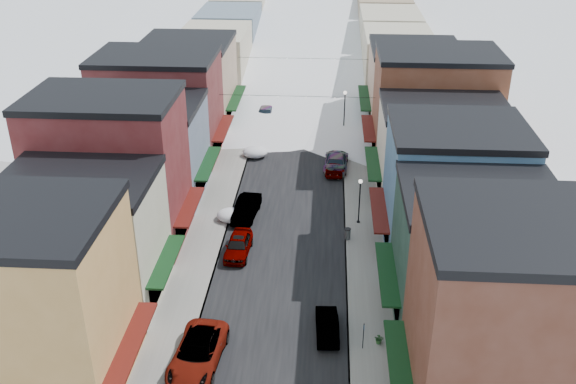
# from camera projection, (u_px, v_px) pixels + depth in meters

# --- Properties ---
(road) EXTENTS (10.00, 160.00, 0.01)m
(road) POSITION_uv_depth(u_px,v_px,m) (304.00, 93.00, 87.78)
(road) COLOR black
(road) RESTS_ON ground
(sidewalk_left) EXTENTS (3.20, 160.00, 0.15)m
(sidewalk_left) POSITION_uv_depth(u_px,v_px,m) (256.00, 92.00, 88.13)
(sidewalk_left) COLOR gray
(sidewalk_left) RESTS_ON ground
(sidewalk_right) EXTENTS (3.20, 160.00, 0.15)m
(sidewalk_right) POSITION_uv_depth(u_px,v_px,m) (352.00, 94.00, 87.37)
(sidewalk_right) COLOR gray
(sidewalk_right) RESTS_ON ground
(curb_left) EXTENTS (0.10, 160.00, 0.15)m
(curb_left) POSITION_uv_depth(u_px,v_px,m) (267.00, 92.00, 88.04)
(curb_left) COLOR slate
(curb_left) RESTS_ON ground
(curb_right) EXTENTS (0.10, 160.00, 0.15)m
(curb_right) POSITION_uv_depth(u_px,v_px,m) (341.00, 94.00, 87.46)
(curb_right) COLOR slate
(curb_right) RESTS_ON ground
(bldg_l_yellow) EXTENTS (11.30, 8.70, 11.50)m
(bldg_l_yellow) POSITION_uv_depth(u_px,v_px,m) (29.00, 301.00, 36.08)
(bldg_l_yellow) COLOR #D89A4F
(bldg_l_yellow) RESTS_ON ground
(bldg_l_cream) EXTENTS (11.30, 8.20, 9.50)m
(bldg_l_cream) POSITION_uv_depth(u_px,v_px,m) (84.00, 239.00, 44.10)
(bldg_l_cream) COLOR beige
(bldg_l_cream) RESTS_ON ground
(bldg_l_brick_near) EXTENTS (12.30, 8.20, 12.50)m
(bldg_l_brick_near) POSITION_uv_depth(u_px,v_px,m) (111.00, 170.00, 50.58)
(bldg_l_brick_near) COLOR maroon
(bldg_l_brick_near) RESTS_ON ground
(bldg_l_grayblue) EXTENTS (11.30, 9.20, 9.00)m
(bldg_l_grayblue) POSITION_uv_depth(u_px,v_px,m) (147.00, 149.00, 58.91)
(bldg_l_grayblue) COLOR slate
(bldg_l_grayblue) RESTS_ON ground
(bldg_l_brick_far) EXTENTS (13.30, 9.20, 11.00)m
(bldg_l_brick_far) POSITION_uv_depth(u_px,v_px,m) (159.00, 106.00, 66.53)
(bldg_l_brick_far) COLOR maroon
(bldg_l_brick_far) RESTS_ON ground
(bldg_l_tan) EXTENTS (11.30, 11.20, 10.00)m
(bldg_l_tan) POSITION_uv_depth(u_px,v_px,m) (189.00, 82.00, 75.60)
(bldg_l_tan) COLOR tan
(bldg_l_tan) RESTS_ON ground
(bldg_r_brick_near) EXTENTS (12.30, 9.20, 12.50)m
(bldg_r_brick_near) POSITION_uv_depth(u_px,v_px,m) (521.00, 325.00, 33.42)
(bldg_r_brick_near) COLOR #5E2D1E
(bldg_r_brick_near) RESTS_ON ground
(bldg_r_green) EXTENTS (11.30, 9.20, 9.50)m
(bldg_r_green) POSITION_uv_depth(u_px,v_px,m) (474.00, 256.00, 42.14)
(bldg_r_green) COLOR #1A362B
(bldg_r_green) RESTS_ON ground
(bldg_r_blue) EXTENTS (11.30, 9.20, 10.50)m
(bldg_r_blue) POSITION_uv_depth(u_px,v_px,m) (453.00, 188.00, 49.92)
(bldg_r_blue) COLOR #3F6990
(bldg_r_blue) RESTS_ON ground
(bldg_r_cream) EXTENTS (12.30, 9.20, 9.00)m
(bldg_r_cream) POSITION_uv_depth(u_px,v_px,m) (441.00, 152.00, 58.25)
(bldg_r_cream) COLOR beige
(bldg_r_cream) RESTS_ON ground
(bldg_r_brick_far) EXTENTS (13.30, 9.20, 11.50)m
(bldg_r_brick_far) POSITION_uv_depth(u_px,v_px,m) (434.00, 106.00, 65.67)
(bldg_r_brick_far) COLOR brown
(bldg_r_brick_far) RESTS_ON ground
(bldg_r_tan) EXTENTS (11.30, 11.20, 9.50)m
(bldg_r_tan) POSITION_uv_depth(u_px,v_px,m) (413.00, 86.00, 75.08)
(bldg_r_tan) COLOR tan
(bldg_r_tan) RESTS_ON ground
(distant_blocks) EXTENTS (34.00, 55.00, 8.00)m
(distant_blocks) POSITION_uv_depth(u_px,v_px,m) (310.00, 27.00, 106.46)
(distant_blocks) COLOR gray
(distant_blocks) RESTS_ON ground
(overhead_cables) EXTENTS (16.40, 15.04, 0.04)m
(overhead_cables) POSITION_uv_depth(u_px,v_px,m) (300.00, 76.00, 73.86)
(overhead_cables) COLOR black
(overhead_cables) RESTS_ON ground
(car_white_suv) EXTENTS (3.32, 6.32, 1.70)m
(car_white_suv) POSITION_uv_depth(u_px,v_px,m) (198.00, 353.00, 39.51)
(car_white_suv) COLOR silver
(car_white_suv) RESTS_ON ground
(car_silver_sedan) EXTENTS (2.09, 4.70, 1.57)m
(car_silver_sedan) POSITION_uv_depth(u_px,v_px,m) (238.00, 245.00, 50.93)
(car_silver_sedan) COLOR gray
(car_silver_sedan) RESTS_ON ground
(car_dark_hatch) EXTENTS (2.26, 5.14, 1.64)m
(car_dark_hatch) POSITION_uv_depth(u_px,v_px,m) (246.00, 208.00, 56.38)
(car_dark_hatch) COLOR black
(car_dark_hatch) RESTS_ON ground
(car_silver_wagon) EXTENTS (2.50, 5.71, 1.63)m
(car_silver_wagon) POSITION_uv_depth(u_px,v_px,m) (265.00, 115.00, 77.78)
(car_silver_wagon) COLOR gray
(car_silver_wagon) RESTS_ON ground
(car_green_sedan) EXTENTS (1.68, 4.23, 1.37)m
(car_green_sedan) POSITION_uv_depth(u_px,v_px,m) (327.00, 325.00, 42.19)
(car_green_sedan) COLOR black
(car_green_sedan) RESTS_ON ground
(car_gray_suv) EXTENTS (2.13, 4.69, 1.56)m
(car_gray_suv) POSITION_uv_depth(u_px,v_px,m) (335.00, 165.00, 64.69)
(car_gray_suv) COLOR #999BA2
(car_gray_suv) RESTS_ON ground
(car_black_sedan) EXTENTS (2.69, 5.97, 1.70)m
(car_black_sedan) POSITION_uv_depth(u_px,v_px,m) (336.00, 161.00, 65.50)
(car_black_sedan) COLOR black
(car_black_sedan) RESTS_ON ground
(car_lane_silver) EXTENTS (2.33, 5.06, 1.68)m
(car_lane_silver) POSITION_uv_depth(u_px,v_px,m) (286.00, 98.00, 83.52)
(car_lane_silver) COLOR #9B9EA3
(car_lane_silver) RESTS_ON ground
(car_lane_white) EXTENTS (3.07, 5.48, 1.45)m
(car_lane_white) POSITION_uv_depth(u_px,v_px,m) (321.00, 77.00, 91.96)
(car_lane_white) COLOR white
(car_lane_white) RESTS_ON ground
(parking_sign) EXTENTS (0.05, 0.27, 1.95)m
(parking_sign) POSITION_uv_depth(u_px,v_px,m) (363.00, 334.00, 40.44)
(parking_sign) COLOR black
(parking_sign) RESTS_ON sidewalk_right
(trash_can) EXTENTS (0.56, 0.56, 0.95)m
(trash_can) POSITION_uv_depth(u_px,v_px,m) (347.00, 234.00, 52.84)
(trash_can) COLOR #56595B
(trash_can) RESTS_ON sidewalk_right
(streetlamp_near) EXTENTS (0.34, 0.34, 4.09)m
(streetlamp_near) POSITION_uv_depth(u_px,v_px,m) (360.00, 196.00, 54.36)
(streetlamp_near) COLOR black
(streetlamp_near) RESTS_ON sidewalk_right
(streetlamp_far) EXTENTS (0.41, 0.41, 4.94)m
(streetlamp_far) POSITION_uv_depth(u_px,v_px,m) (345.00, 106.00, 73.15)
(streetlamp_far) COLOR black
(streetlamp_far) RESTS_ON sidewalk_right
(planter_near) EXTENTS (0.70, 0.64, 0.68)m
(planter_near) POSITION_uv_depth(u_px,v_px,m) (379.00, 339.00, 41.22)
(planter_near) COLOR #285A28
(planter_near) RESTS_ON sidewalk_right
(snow_pile_near) EXTENTS (2.26, 2.59, 0.95)m
(snow_pile_near) POSITION_uv_depth(u_px,v_px,m) (204.00, 337.00, 41.49)
(snow_pile_near) COLOR white
(snow_pile_near) RESTS_ON ground
(snow_pile_mid) EXTENTS (2.58, 2.79, 1.09)m
(snow_pile_mid) POSITION_uv_depth(u_px,v_px,m) (232.00, 215.00, 55.91)
(snow_pile_mid) COLOR white
(snow_pile_mid) RESTS_ON ground
(snow_pile_far) EXTENTS (2.68, 2.85, 1.13)m
(snow_pile_far) POSITION_uv_depth(u_px,v_px,m) (255.00, 152.00, 68.29)
(snow_pile_far) COLOR white
(snow_pile_far) RESTS_ON ground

